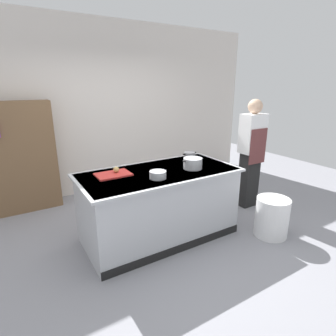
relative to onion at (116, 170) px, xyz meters
name	(u,v)px	position (x,y,z in m)	size (l,w,h in m)	color
ground_plane	(160,235)	(0.49, -0.18, -0.96)	(10.00, 10.00, 0.00)	gray
back_wall	(101,109)	(0.49, 1.92, 0.54)	(6.40, 0.12, 3.00)	silver
counter_island	(160,204)	(0.49, -0.18, -0.49)	(1.98, 0.98, 0.90)	#B7BABF
cutting_board	(113,174)	(-0.05, -0.02, -0.05)	(0.40, 0.28, 0.02)	red
onion	(116,170)	(0.00, 0.00, 0.00)	(0.07, 0.07, 0.07)	tan
stock_pot	(193,163)	(0.91, -0.30, 0.01)	(0.31, 0.24, 0.14)	#B7BABF
sauce_pan	(189,156)	(1.12, 0.06, 0.00)	(0.22, 0.16, 0.11)	#99999E
mixing_bowl	(158,175)	(0.35, -0.39, -0.01)	(0.19, 0.19, 0.09)	#B7BABF
trash_bin	(272,217)	(1.76, -0.93, -0.70)	(0.43, 0.43, 0.52)	white
person_chef	(251,152)	(2.20, -0.10, -0.04)	(0.38, 0.25, 1.72)	black
bookshelf	(17,159)	(-0.96, 1.62, -0.10)	(1.10, 0.31, 1.70)	brown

